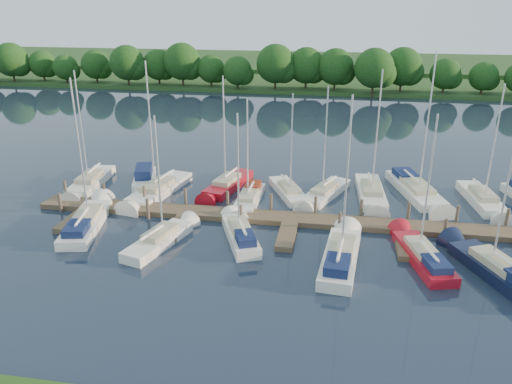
% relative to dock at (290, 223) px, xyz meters
% --- Properties ---
extents(ground, '(260.00, 260.00, 0.00)m').
position_rel_dock_xyz_m(ground, '(0.00, -7.31, -0.20)').
color(ground, '#1B2636').
rests_on(ground, ground).
extents(dock, '(40.00, 6.00, 0.40)m').
position_rel_dock_xyz_m(dock, '(0.00, 0.00, 0.00)').
color(dock, '#4C382B').
rests_on(dock, ground).
extents(mooring_pilings, '(38.24, 2.84, 2.00)m').
position_rel_dock_xyz_m(mooring_pilings, '(0.00, 1.13, 0.40)').
color(mooring_pilings, '#473D33').
rests_on(mooring_pilings, ground).
extents(far_shore, '(180.00, 30.00, 0.60)m').
position_rel_dock_xyz_m(far_shore, '(0.00, 67.69, 0.10)').
color(far_shore, '#22481B').
rests_on(far_shore, ground).
extents(distant_hill, '(220.00, 40.00, 1.40)m').
position_rel_dock_xyz_m(distant_hill, '(0.00, 92.69, 0.50)').
color(distant_hill, '#2E4D21').
rests_on(distant_hill, ground).
extents(treeline, '(144.59, 9.66, 8.23)m').
position_rel_dock_xyz_m(treeline, '(3.99, 54.85, 3.86)').
color(treeline, '#38281C').
rests_on(treeline, ground).
extents(sailboat_n_0, '(2.59, 8.35, 10.65)m').
position_rel_dock_xyz_m(sailboat_n_0, '(-18.44, 5.04, 0.08)').
color(sailboat_n_0, white).
rests_on(sailboat_n_0, ground).
extents(motorboat, '(3.26, 6.20, 1.92)m').
position_rel_dock_xyz_m(motorboat, '(-13.95, 6.60, 0.18)').
color(motorboat, white).
rests_on(motorboat, ground).
extents(sailboat_n_2, '(3.57, 9.29, 11.62)m').
position_rel_dock_xyz_m(sailboat_n_2, '(-11.85, 4.16, 0.07)').
color(sailboat_n_2, white).
rests_on(sailboat_n_2, ground).
extents(sailboat_n_3, '(3.32, 8.09, 10.27)m').
position_rel_dock_xyz_m(sailboat_n_3, '(-6.29, 6.50, 0.08)').
color(sailboat_n_3, '#A90F1D').
rests_on(sailboat_n_3, ground).
extents(sailboat_n_4, '(1.75, 7.02, 8.98)m').
position_rel_dock_xyz_m(sailboat_n_4, '(-3.79, 3.64, 0.11)').
color(sailboat_n_4, white).
rests_on(sailboat_n_4, ground).
extents(sailboat_n_5, '(4.09, 6.95, 9.08)m').
position_rel_dock_xyz_m(sailboat_n_5, '(-0.67, 5.81, 0.07)').
color(sailboat_n_5, white).
rests_on(sailboat_n_5, ground).
extents(sailboat_n_6, '(4.12, 7.57, 9.70)m').
position_rel_dock_xyz_m(sailboat_n_6, '(2.21, 6.03, 0.07)').
color(sailboat_n_6, white).
rests_on(sailboat_n_6, ground).
extents(sailboat_n_7, '(2.49, 8.74, 11.07)m').
position_rel_dock_xyz_m(sailboat_n_7, '(6.14, 6.48, 0.07)').
color(sailboat_n_7, white).
rests_on(sailboat_n_7, ground).
extents(sailboat_n_8, '(4.45, 9.93, 12.40)m').
position_rel_dock_xyz_m(sailboat_n_8, '(10.00, 7.81, 0.12)').
color(sailboat_n_8, white).
rests_on(sailboat_n_8, ground).
extents(sailboat_n_9, '(2.68, 8.01, 10.25)m').
position_rel_dock_xyz_m(sailboat_n_9, '(15.01, 6.53, 0.08)').
color(sailboat_n_9, white).
rests_on(sailboat_n_9, ground).
extents(sailboat_s_0, '(3.56, 8.89, 11.14)m').
position_rel_dock_xyz_m(sailboat_s_0, '(-14.73, -2.64, 0.12)').
color(sailboat_s_0, white).
rests_on(sailboat_s_0, ground).
extents(sailboat_s_1, '(3.29, 7.18, 9.27)m').
position_rel_dock_xyz_m(sailboat_s_1, '(-8.39, -4.48, 0.08)').
color(sailboat_s_1, white).
rests_on(sailboat_s_1, ground).
extents(sailboat_s_2, '(3.84, 7.00, 9.28)m').
position_rel_dock_xyz_m(sailboat_s_2, '(-3.18, -2.93, 0.14)').
color(sailboat_s_2, white).
rests_on(sailboat_s_2, ground).
extents(sailboat_s_3, '(2.71, 8.66, 11.05)m').
position_rel_dock_xyz_m(sailboat_s_3, '(3.75, -4.93, 0.14)').
color(sailboat_s_3, white).
rests_on(sailboat_s_3, ground).
extents(sailboat_s_4, '(3.42, 7.75, 9.78)m').
position_rel_dock_xyz_m(sailboat_s_4, '(8.88, -3.78, 0.11)').
color(sailboat_s_4, '#A90F1D').
rests_on(sailboat_s_4, ground).
extents(sailboat_s_5, '(4.95, 8.46, 11.11)m').
position_rel_dock_xyz_m(sailboat_s_5, '(13.04, -5.14, 0.14)').
color(sailboat_s_5, black).
rests_on(sailboat_s_5, ground).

